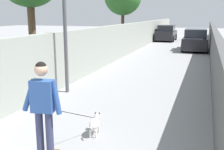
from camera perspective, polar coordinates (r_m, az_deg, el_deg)
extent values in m
plane|color=gray|center=(16.05, 10.53, 2.96)|extent=(80.00, 80.00, 0.00)
cube|color=#999E93|center=(14.62, -0.97, 6.19)|extent=(48.00, 0.30, 1.99)
cube|color=#4C4C4C|center=(13.80, 20.52, 4.49)|extent=(48.00, 0.30, 1.73)
cylinder|color=brown|center=(11.22, -16.03, 6.81)|extent=(0.28, 0.28, 3.16)
cylinder|color=#473523|center=(21.61, 2.21, 9.67)|extent=(0.24, 0.24, 3.08)
cylinder|color=#4C4C51|center=(9.23, -9.57, 7.09)|extent=(0.12, 0.12, 3.51)
cylinder|color=#333859|center=(5.07, -14.64, -12.00)|extent=(0.15, 0.15, 0.89)
cylinder|color=#333859|center=(5.00, -12.73, -12.25)|extent=(0.15, 0.15, 0.89)
cube|color=#2D5199|center=(4.79, -14.14, -4.24)|extent=(0.27, 0.41, 0.55)
cylinder|color=#2D5199|center=(4.89, -16.71, -4.01)|extent=(0.13, 0.29, 0.58)
cylinder|color=#2D5199|center=(4.70, -11.45, -4.57)|extent=(0.11, 0.19, 0.59)
sphere|color=tan|center=(4.68, -14.43, 1.11)|extent=(0.22, 0.22, 0.22)
sphere|color=black|center=(4.67, -14.46, 1.57)|extent=(0.19, 0.19, 0.19)
ellipsoid|color=white|center=(6.10, -3.63, -10.00)|extent=(0.45, 0.28, 0.22)
sphere|color=white|center=(6.32, -3.04, -8.49)|extent=(0.15, 0.15, 0.15)
cone|color=black|center=(6.30, -3.41, -7.79)|extent=(0.06, 0.06, 0.06)
cone|color=black|center=(6.28, -2.69, -7.84)|extent=(0.06, 0.06, 0.06)
cylinder|color=white|center=(6.30, -3.84, -10.99)|extent=(0.04, 0.04, 0.18)
cylinder|color=white|center=(6.28, -2.76, -11.08)|extent=(0.04, 0.04, 0.18)
cylinder|color=white|center=(6.07, -4.48, -11.98)|extent=(0.04, 0.04, 0.18)
cylinder|color=white|center=(6.04, -3.35, -12.08)|extent=(0.04, 0.04, 0.18)
cylinder|color=white|center=(5.84, -4.26, -10.22)|extent=(0.14, 0.05, 0.13)
cylinder|color=black|center=(5.43, -8.27, -7.84)|extent=(1.38, 0.38, 0.66)
cube|color=black|center=(21.05, 16.85, 6.40)|extent=(3.94, 1.70, 0.80)
cube|color=#262B33|center=(21.00, 16.97, 8.24)|extent=(2.05, 1.50, 0.60)
cylinder|color=black|center=(22.33, 14.90, 6.22)|extent=(0.64, 0.22, 0.64)
cylinder|color=black|center=(22.28, 18.98, 5.95)|extent=(0.64, 0.22, 0.64)
cylinder|color=black|center=(19.90, 14.39, 5.53)|extent=(0.64, 0.22, 0.64)
cylinder|color=black|center=(19.85, 18.95, 5.22)|extent=(0.64, 0.22, 0.64)
cube|color=black|center=(28.14, 11.14, 8.10)|extent=(3.83, 1.70, 0.80)
cube|color=#262B33|center=(28.10, 11.20, 9.49)|extent=(1.99, 1.50, 0.60)
cylinder|color=black|center=(29.44, 9.90, 7.87)|extent=(0.64, 0.22, 0.64)
cylinder|color=black|center=(29.24, 12.98, 7.71)|extent=(0.64, 0.22, 0.64)
cylinder|color=black|center=(27.10, 9.10, 7.51)|extent=(0.64, 0.22, 0.64)
cylinder|color=black|center=(26.88, 12.45, 7.34)|extent=(0.64, 0.22, 0.64)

